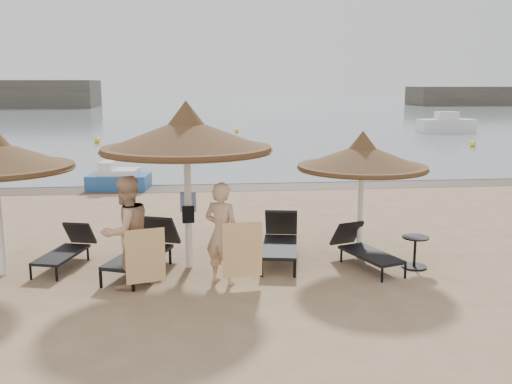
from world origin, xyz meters
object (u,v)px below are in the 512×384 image
side_table (415,253)px  pedal_boat (118,179)px  lounger_near_right (280,240)px  person_left (126,223)px  lounger_far_left (67,248)px  lounger_far_right (363,248)px  palapa_center (187,136)px  palapa_right (362,157)px  lounger_near_left (145,249)px  person_right (222,225)px

side_table → pedal_boat: pedal_boat is taller
lounger_near_right → pedal_boat: 9.62m
person_left → lounger_far_left: bearing=-86.1°
lounger_far_right → person_left: 4.70m
palapa_center → palapa_right: palapa_center is taller
palapa_right → lounger_near_right: (-1.69, 0.02, -1.71)m
palapa_center → side_table: palapa_center is taller
palapa_right → lounger_far_left: palapa_right is taller
side_table → lounger_near_right: bearing=162.2°
palapa_right → person_left: bearing=-164.3°
lounger_far_right → pedal_boat: pedal_boat is taller
palapa_right → lounger_near_left: size_ratio=1.21×
lounger_near_left → pedal_boat: bearing=122.1°
palapa_right → person_right: size_ratio=1.23×
lounger_far_left → side_table: lounger_far_left is taller
palapa_right → palapa_center: bearing=-175.3°
side_table → pedal_boat: (-6.99, 9.38, 0.06)m
side_table → person_right: 3.96m
lounger_far_left → lounger_near_left: bearing=-1.2°
lounger_near_left → lounger_far_right: bearing=18.9°
palapa_center → lounger_near_right: size_ratio=1.53×
person_right → pedal_boat: (-3.14, 9.87, -0.74)m
lounger_near_left → person_right: (1.47, -0.92, 0.67)m
lounger_near_right → person_right: (-1.27, -1.32, 0.68)m
lounger_near_left → pedal_boat: (-1.67, 8.94, -0.07)m
lounger_near_left → side_table: size_ratio=3.52×
palapa_right → lounger_far_left: 6.28m
lounger_near_left → lounger_near_right: lounger_near_left is taller
lounger_far_left → lounger_near_right: bearing=14.3°
lounger_far_left → person_right: size_ratio=0.83×
palapa_center → person_right: (0.62, -1.01, -1.53)m
lounger_far_left → pedal_boat: 8.47m
palapa_center → side_table: 5.07m
palapa_center → lounger_near_left: size_ratio=1.49×
person_right → lounger_near_left: bearing=0.1°
pedal_boat → side_table: bearing=-45.9°
pedal_boat → lounger_far_right: bearing=-49.3°
side_table → person_right: bearing=-172.8°
palapa_right → lounger_far_right: 1.86m
palapa_right → person_left: size_ratio=1.15×
lounger_near_left → person_right: size_ratio=1.02×
side_table → person_left: (-5.55, -0.49, 0.88)m
palapa_center → person_right: size_ratio=1.52×
lounger_far_left → person_right: 3.45m
lounger_near_right → person_left: person_left is taller
lounger_far_left → lounger_far_right: bearing=8.8°
lounger_near_right → person_left: bearing=-145.6°
lounger_far_left → side_table: 6.98m
lounger_far_right → palapa_center: bearing=156.1°
lounger_near_left → lounger_far_right: 4.35m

